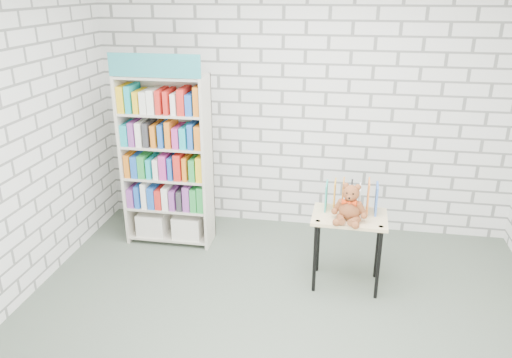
# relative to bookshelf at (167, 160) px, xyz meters

# --- Properties ---
(ground) EXTENTS (4.50, 4.50, 0.00)m
(ground) POSITION_rel_bookshelf_xyz_m (1.34, -1.36, -0.92)
(ground) COLOR #4B5749
(ground) RESTS_ON ground
(room_shell) EXTENTS (4.52, 4.02, 2.81)m
(room_shell) POSITION_rel_bookshelf_xyz_m (1.34, -1.36, 0.87)
(room_shell) COLOR silver
(room_shell) RESTS_ON ground
(bookshelf) EXTENTS (0.90, 0.35, 2.01)m
(bookshelf) POSITION_rel_bookshelf_xyz_m (0.00, 0.00, 0.00)
(bookshelf) COLOR beige
(bookshelf) RESTS_ON ground
(display_table) EXTENTS (0.67, 0.47, 0.70)m
(display_table) POSITION_rel_bookshelf_xyz_m (1.87, -0.56, -0.31)
(display_table) COLOR #D8BD82
(display_table) RESTS_ON ground
(table_books) EXTENTS (0.46, 0.21, 0.27)m
(table_books) POSITION_rel_bookshelf_xyz_m (1.87, -0.45, -0.08)
(table_books) COLOR teal
(table_books) RESTS_ON display_table
(teddy_bear) EXTENTS (0.31, 0.29, 0.33)m
(teddy_bear) POSITION_rel_bookshelf_xyz_m (1.86, -0.66, -0.08)
(teddy_bear) COLOR maroon
(teddy_bear) RESTS_ON display_table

